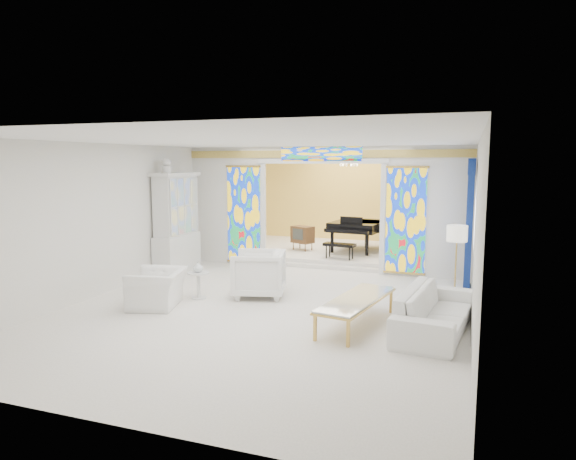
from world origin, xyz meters
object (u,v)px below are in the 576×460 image
at_px(sofa, 435,311).
at_px(grand_piano, 363,227).
at_px(china_cabinet, 176,223).
at_px(tv_console, 302,235).
at_px(coffee_table, 357,300).
at_px(armchair_right, 259,274).
at_px(armchair_left, 157,288).

relative_size(sofa, grand_piano, 0.91).
bearing_deg(china_cabinet, tv_console, 52.28).
xyz_separation_m(china_cabinet, coffee_table, (4.95, -2.65, -0.75)).
height_order(sofa, tv_console, tv_console).
height_order(coffee_table, tv_console, tv_console).
distance_m(sofa, grand_piano, 6.38).
bearing_deg(sofa, tv_console, 42.44).
bearing_deg(tv_console, sofa, -30.65).
distance_m(armchair_right, grand_piano, 5.00).
xyz_separation_m(armchair_right, coffee_table, (2.20, -1.17, -0.03)).
xyz_separation_m(china_cabinet, tv_console, (2.24, 2.90, -0.56)).
bearing_deg(china_cabinet, grand_piano, 41.45).
height_order(armchair_left, armchair_right, armchair_right).
xyz_separation_m(armchair_left, armchair_right, (1.48, 1.28, 0.12)).
bearing_deg(armchair_right, china_cabinet, -133.39).
relative_size(sofa, coffee_table, 1.08).
distance_m(grand_piano, tv_console, 1.68).
relative_size(armchair_left, coffee_table, 0.48).
bearing_deg(armchair_left, tv_console, 154.21).
bearing_deg(armchair_right, armchair_left, -64.24).
bearing_deg(tv_console, armchair_left, -76.22).
relative_size(armchair_left, tv_console, 1.52).
relative_size(sofa, tv_console, 3.39).
bearing_deg(grand_piano, tv_console, -155.45).
distance_m(china_cabinet, tv_console, 3.71).
height_order(armchair_right, sofa, armchair_right).
relative_size(armchair_left, armchair_right, 1.04).
relative_size(coffee_table, grand_piano, 0.84).
height_order(armchair_left, sofa, sofa).
distance_m(armchair_left, tv_console, 5.75).
height_order(armchair_left, coffee_table, armchair_left).
bearing_deg(armchair_right, tv_console, 171.55).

